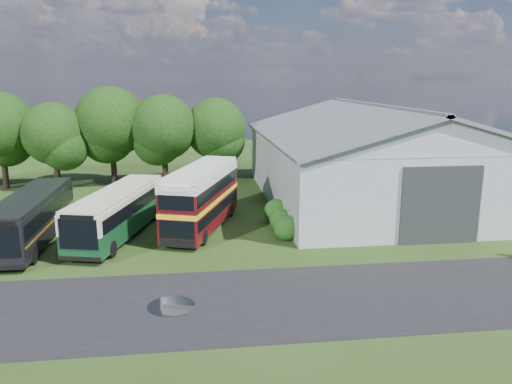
{
  "coord_description": "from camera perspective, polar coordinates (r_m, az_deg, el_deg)",
  "views": [
    {
      "loc": [
        -0.32,
        -24.56,
        10.28
      ],
      "look_at": [
        3.86,
        8.0,
        2.77
      ],
      "focal_mm": 35.0,
      "sensor_mm": 36.0,
      "label": 1
    }
  ],
  "objects": [
    {
      "name": "bus_maroon_double",
      "position": [
        34.69,
        -6.19,
        -0.7
      ],
      "size": [
        5.72,
        10.42,
        4.35
      ],
      "rotation": [
        0.0,
        0.0,
        -0.33
      ],
      "color": "black",
      "rests_on": "ground"
    },
    {
      "name": "tree_left_a",
      "position": [
        52.34,
        -27.22,
        6.65
      ],
      "size": [
        6.46,
        6.46,
        9.12
      ],
      "color": "black",
      "rests_on": "ground"
    },
    {
      "name": "tree_mid",
      "position": [
        50.13,
        -16.25,
        7.69
      ],
      "size": [
        6.8,
        6.8,
        9.6
      ],
      "color": "black",
      "rests_on": "ground"
    },
    {
      "name": "bus_dark_single",
      "position": [
        34.69,
        -24.28,
        -2.66
      ],
      "size": [
        2.71,
        11.35,
        3.13
      ],
      "rotation": [
        0.0,
        0.0,
        -0.01
      ],
      "color": "black",
      "rests_on": "ground"
    },
    {
      "name": "asphalt_road",
      "position": [
        24.12,
        1.33,
        -12.34
      ],
      "size": [
        60.0,
        8.0,
        0.02
      ],
      "primitive_type": "cube",
      "color": "black",
      "rests_on": "ground"
    },
    {
      "name": "tree_right_b",
      "position": [
        49.46,
        -4.62,
        7.23
      ],
      "size": [
        5.98,
        5.98,
        8.45
      ],
      "color": "black",
      "rests_on": "ground"
    },
    {
      "name": "storage_shed",
      "position": [
        43.77,
        13.29,
        4.52
      ],
      "size": [
        18.8,
        24.8,
        8.15
      ],
      "color": "gray",
      "rests_on": "ground"
    },
    {
      "name": "shrub_front",
      "position": [
        32.78,
        3.48,
        -5.41
      ],
      "size": [
        1.7,
        1.7,
        1.7
      ],
      "primitive_type": "sphere",
      "color": "#194714",
      "rests_on": "ground"
    },
    {
      "name": "bus_green_single",
      "position": [
        34.16,
        -15.47,
        -2.21
      ],
      "size": [
        5.34,
        11.56,
        3.11
      ],
      "rotation": [
        0.0,
        0.0,
        -0.25
      ],
      "color": "black",
      "rests_on": "ground"
    },
    {
      "name": "puddle",
      "position": [
        23.92,
        -9.67,
        -12.76
      ],
      "size": [
        2.2,
        2.2,
        0.01
      ],
      "primitive_type": "cylinder",
      "color": "black",
      "rests_on": "ground"
    },
    {
      "name": "shrub_back",
      "position": [
        36.54,
        2.31,
        -3.46
      ],
      "size": [
        1.8,
        1.8,
        1.8
      ],
      "primitive_type": "sphere",
      "color": "#194714",
      "rests_on": "ground"
    },
    {
      "name": "ground",
      "position": [
        26.63,
        -6.15,
        -9.89
      ],
      "size": [
        120.0,
        120.0,
        0.0
      ],
      "primitive_type": "plane",
      "color": "#1E3811",
      "rests_on": "ground"
    },
    {
      "name": "tree_right_a",
      "position": [
        48.66,
        -10.52,
        7.26
      ],
      "size": [
        6.26,
        6.26,
        8.83
      ],
      "color": "black",
      "rests_on": "ground"
    },
    {
      "name": "tree_left_b",
      "position": [
        49.96,
        -22.11,
        6.17
      ],
      "size": [
        5.78,
        5.78,
        8.16
      ],
      "color": "black",
      "rests_on": "ground"
    },
    {
      "name": "shrub_mid",
      "position": [
        34.66,
        2.86,
        -4.38
      ],
      "size": [
        1.6,
        1.6,
        1.6
      ],
      "primitive_type": "sphere",
      "color": "#194714",
      "rests_on": "ground"
    }
  ]
}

